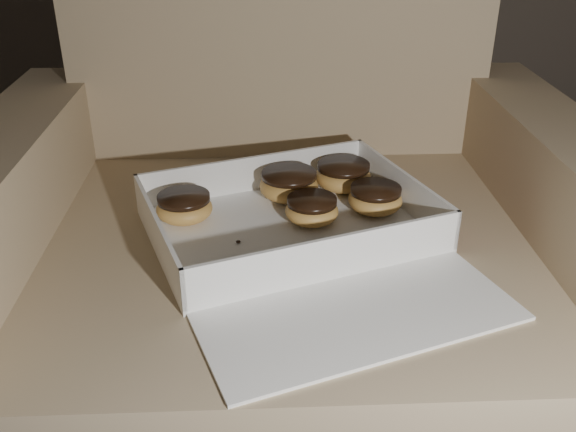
# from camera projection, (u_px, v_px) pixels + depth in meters

# --- Properties ---
(armchair) EXTENTS (0.98, 0.82, 1.02)m
(armchair) POSITION_uv_depth(u_px,v_px,m) (286.00, 280.00, 1.11)
(armchair) COLOR tan
(armchair) RESTS_ON floor
(bakery_box) EXTENTS (0.54, 0.58, 0.07)m
(bakery_box) POSITION_uv_depth(u_px,v_px,m) (301.00, 237.00, 0.95)
(bakery_box) COLOR white
(bakery_box) RESTS_ON armchair
(donut_a) EXTENTS (0.10, 0.10, 0.05)m
(donut_a) POSITION_uv_depth(u_px,v_px,m) (343.00, 175.00, 1.09)
(donut_a) COLOR gold
(donut_a) RESTS_ON bakery_box
(donut_b) EXTENTS (0.10, 0.10, 0.05)m
(donut_b) POSITION_uv_depth(u_px,v_px,m) (289.00, 184.00, 1.06)
(donut_b) COLOR gold
(donut_b) RESTS_ON bakery_box
(donut_c) EXTENTS (0.09, 0.09, 0.04)m
(donut_c) POSITION_uv_depth(u_px,v_px,m) (375.00, 198.00, 1.02)
(donut_c) COLOR gold
(donut_c) RESTS_ON bakery_box
(donut_d) EXTENTS (0.09, 0.09, 0.04)m
(donut_d) POSITION_uv_depth(u_px,v_px,m) (184.00, 207.00, 0.99)
(donut_d) COLOR gold
(donut_d) RESTS_ON bakery_box
(donut_e) EXTENTS (0.08, 0.08, 0.04)m
(donut_e) POSITION_uv_depth(u_px,v_px,m) (312.00, 209.00, 0.99)
(donut_e) COLOR gold
(donut_e) RESTS_ON bakery_box
(crumb_a) EXTENTS (0.01, 0.01, 0.00)m
(crumb_a) POSITION_uv_depth(u_px,v_px,m) (411.00, 247.00, 0.92)
(crumb_a) COLOR black
(crumb_a) RESTS_ON bakery_box
(crumb_b) EXTENTS (0.01, 0.01, 0.00)m
(crumb_b) POSITION_uv_depth(u_px,v_px,m) (238.00, 242.00, 0.94)
(crumb_b) COLOR black
(crumb_b) RESTS_ON bakery_box
(crumb_c) EXTENTS (0.01, 0.01, 0.00)m
(crumb_c) POSITION_uv_depth(u_px,v_px,m) (276.00, 256.00, 0.90)
(crumb_c) COLOR black
(crumb_c) RESTS_ON bakery_box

